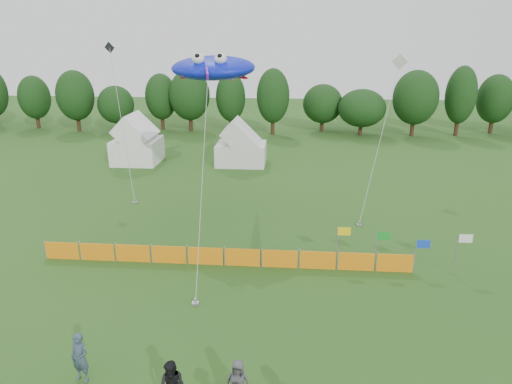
# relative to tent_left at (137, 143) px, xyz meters

# --- Properties ---
(treeline) EXTENTS (104.57, 8.78, 8.36)m
(treeline) POSITION_rel_tent_left_xyz_m (15.11, 15.58, 2.26)
(treeline) COLOR #382314
(treeline) RESTS_ON ground
(tent_left) EXTENTS (4.31, 4.31, 3.80)m
(tent_left) POSITION_rel_tent_left_xyz_m (0.00, 0.00, 0.00)
(tent_left) COLOR white
(tent_left) RESTS_ON ground
(tent_right) EXTENTS (4.73, 3.78, 3.34)m
(tent_right) POSITION_rel_tent_left_xyz_m (10.16, 0.17, -0.23)
(tent_right) COLOR silver
(tent_right) RESTS_ON ground
(barrier_fence) EXTENTS (19.90, 0.06, 1.00)m
(barrier_fence) POSITION_rel_tent_left_xyz_m (11.53, -20.46, -1.42)
(barrier_fence) COLOR orange
(barrier_fence) RESTS_ON ground
(flag_row) EXTENTS (6.73, 0.50, 2.29)m
(flag_row) POSITION_rel_tent_left_xyz_m (20.64, -20.33, -0.46)
(flag_row) COLOR gray
(flag_row) RESTS_ON ground
(spectator_a) EXTENTS (0.79, 0.62, 1.90)m
(spectator_a) POSITION_rel_tent_left_xyz_m (7.78, -29.48, -0.97)
(spectator_a) COLOR #344457
(spectator_a) RESTS_ON ground
(spectator_e) EXTENTS (0.87, 0.60, 1.69)m
(spectator_e) POSITION_rel_tent_left_xyz_m (13.46, -30.14, -1.07)
(spectator_e) COLOR #424347
(spectator_e) RESTS_ON ground
(stingray_kite) EXTENTS (6.05, 18.91, 10.81)m
(stingray_kite) POSITION_rel_tent_left_xyz_m (9.95, -12.43, 7.88)
(stingray_kite) COLOR #1021EB
(stingray_kite) RESTS_ON ground
(small_kite_white) EXTENTS (4.70, 10.99, 10.44)m
(small_kite_white) POSITION_rel_tent_left_xyz_m (22.33, -6.66, 5.14)
(small_kite_white) COLOR silver
(small_kite_white) RESTS_ON ground
(small_kite_dark) EXTENTS (3.15, 4.77, 11.35)m
(small_kite_dark) POSITION_rel_tent_left_xyz_m (1.98, -8.67, 4.59)
(small_kite_dark) COLOR black
(small_kite_dark) RESTS_ON ground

